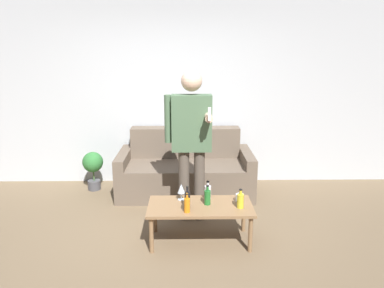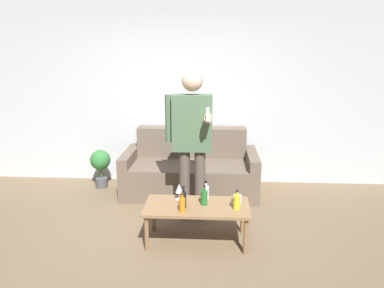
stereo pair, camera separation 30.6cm
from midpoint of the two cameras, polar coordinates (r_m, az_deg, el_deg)
The scene contains 13 objects.
ground_plane at distance 3.93m, azimuth -6.74°, elevation -16.23°, with size 16.00×16.00×0.00m, color #756047.
wall_back at distance 5.58m, azimuth -4.94°, elevation 7.68°, with size 8.00×0.06×2.70m.
couch at distance 5.32m, azimuth -2.67°, elevation -4.05°, with size 1.86×0.92×0.88m.
coffee_table at distance 3.95m, azimuth -0.99°, elevation -9.92°, with size 1.09×0.55×0.41m.
bottle_orange at distance 4.06m, azimuth 0.25°, elevation -7.34°, with size 0.07×0.07×0.20m.
bottle_green at distance 3.85m, azimuth -3.02°, elevation -8.45°, with size 0.06×0.06×0.23m.
bottle_dark at distance 3.86m, azimuth 5.12°, elevation -8.59°, with size 0.07×0.07×0.20m.
bottle_yellow at distance 3.92m, azimuth 0.11°, elevation -8.08°, with size 0.07×0.07×0.21m.
bottle_red at distance 3.75m, azimuth -3.13°, elevation -9.25°, with size 0.06×0.06×0.20m.
wine_glass_near at distance 4.03m, azimuth -3.84°, elevation -6.89°, with size 0.08×0.08×0.18m.
cup_on_table at distance 4.02m, azimuth 5.11°, elevation -8.20°, with size 0.09×0.09×0.08m.
person_standing_front at distance 4.26m, azimuth -2.19°, elevation 1.41°, with size 0.53×0.45×1.76m.
potted_plant at distance 5.60m, azimuth -16.38°, elevation -3.21°, with size 0.29×0.29×0.56m.
Camera 1 is at (0.24, -3.37, 1.98)m, focal length 35.00 mm.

